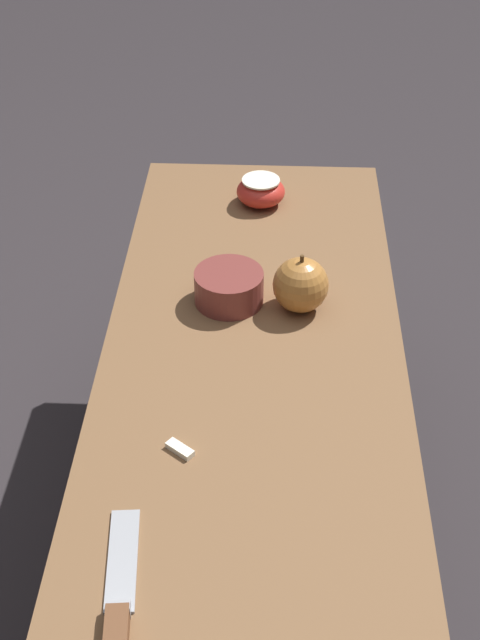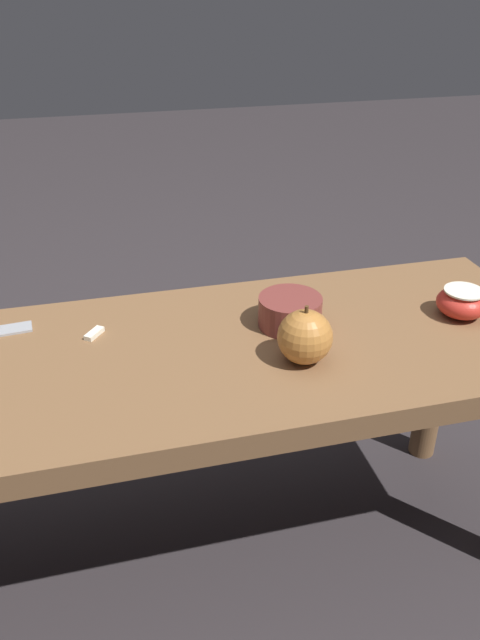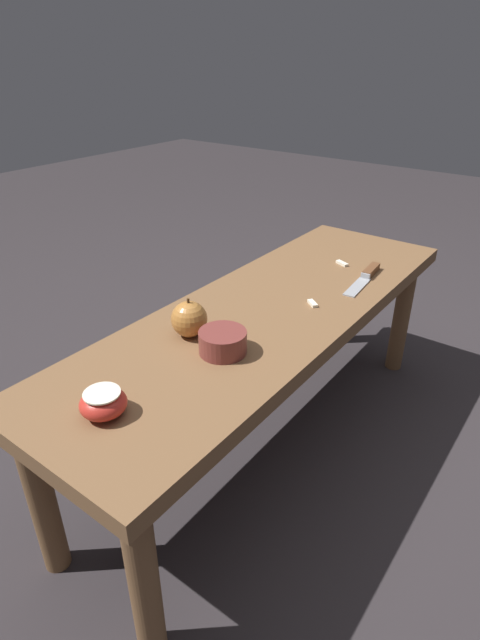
# 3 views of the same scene
# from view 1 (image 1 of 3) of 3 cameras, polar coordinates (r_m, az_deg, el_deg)

# --- Properties ---
(ground_plane) EXTENTS (8.00, 8.00, 0.00)m
(ground_plane) POSITION_cam_1_polar(r_m,az_deg,el_deg) (1.50, 0.51, -18.41)
(ground_plane) COLOR #2D282B
(wooden_bench) EXTENTS (1.34, 0.42, 0.45)m
(wooden_bench) POSITION_cam_1_polar(r_m,az_deg,el_deg) (1.20, 0.61, -8.04)
(wooden_bench) COLOR brown
(wooden_bench) RESTS_ON ground_plane
(knife) EXTENTS (0.23, 0.05, 0.02)m
(knife) POSITION_cam_1_polar(r_m,az_deg,el_deg) (0.95, -7.84, -18.55)
(knife) COLOR #9EA0A5
(knife) RESTS_ON wooden_bench
(apple_whole) EXTENTS (0.08, 0.08, 0.09)m
(apple_whole) POSITION_cam_1_polar(r_m,az_deg,el_deg) (1.30, 3.90, 2.25)
(apple_whole) COLOR #B27233
(apple_whole) RESTS_ON wooden_bench
(apple_cut) EXTENTS (0.08, 0.08, 0.05)m
(apple_cut) POSITION_cam_1_polar(r_m,az_deg,el_deg) (1.57, 1.31, 8.25)
(apple_cut) COLOR red
(apple_cut) RESTS_ON wooden_bench
(apple_slice_near_knife) EXTENTS (0.03, 0.04, 0.01)m
(apple_slice_near_knife) POSITION_cam_1_polar(r_m,az_deg,el_deg) (1.10, -3.87, -8.25)
(apple_slice_near_knife) COLOR white
(apple_slice_near_knife) RESTS_ON wooden_bench
(bowl) EXTENTS (0.10, 0.10, 0.05)m
(bowl) POSITION_cam_1_polar(r_m,az_deg,el_deg) (1.32, -0.72, 2.12)
(bowl) COLOR brown
(bowl) RESTS_ON wooden_bench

